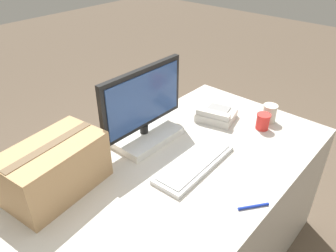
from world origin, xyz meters
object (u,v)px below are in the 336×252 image
cardboard_box (55,168)px  pen_marker (253,206)px  desk_phone (216,115)px  paper_cup_left (263,121)px  paper_cup_right (269,113)px  keyboard (195,163)px  monitor (144,114)px

cardboard_box → pen_marker: bearing=-56.3°
pen_marker → desk_phone: bearing=83.1°
paper_cup_left → cardboard_box: size_ratio=0.20×
paper_cup_left → paper_cup_right: (0.10, 0.01, 0.01)m
paper_cup_left → desk_phone: bearing=109.2°
keyboard → cardboard_box: (-0.51, 0.34, 0.10)m
monitor → cardboard_box: monitor is taller
monitor → paper_cup_right: bearing=-34.4°
monitor → paper_cup_left: (0.50, -0.42, -0.11)m
keyboard → paper_cup_right: bearing=-9.1°
monitor → desk_phone: (0.42, -0.17, -0.12)m
pen_marker → cardboard_box: bearing=160.0°
monitor → pen_marker: bearing=-95.3°
paper_cup_right → cardboard_box: cardboard_box is taller
cardboard_box → paper_cup_left: bearing=-22.6°
cardboard_box → pen_marker: (0.46, -0.68, -0.11)m
keyboard → paper_cup_right: size_ratio=4.46×
paper_cup_left → cardboard_box: (-1.02, 0.42, 0.07)m
monitor → paper_cup_right: 0.73m
desk_phone → paper_cup_left: bearing=-85.2°
keyboard → pen_marker: size_ratio=4.07×
paper_cup_right → paper_cup_left: bearing=-174.1°
keyboard → pen_marker: (-0.06, -0.34, -0.01)m
desk_phone → paper_cup_right: size_ratio=2.33×
desk_phone → monitor: bearing=143.2°
paper_cup_right → keyboard: bearing=173.3°
paper_cup_left → cardboard_box: bearing=157.4°
monitor → paper_cup_left: bearing=-39.9°
paper_cup_right → cardboard_box: 1.19m
cardboard_box → pen_marker: 0.83m
paper_cup_left → cardboard_box: cardboard_box is taller
keyboard → paper_cup_right: paper_cup_right is taller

